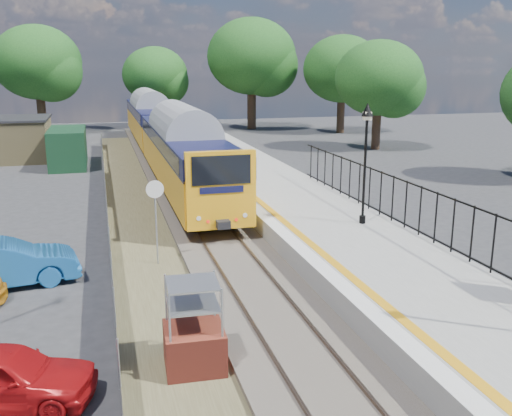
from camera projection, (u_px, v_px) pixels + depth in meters
name	position (u px, v px, depth m)	size (l,w,h in m)	color
ground	(278.00, 327.00, 15.30)	(120.00, 120.00, 0.00)	#2D2D30
track_bed	(199.00, 229.00, 24.21)	(5.90, 80.00, 0.29)	#473F38
platform	(317.00, 223.00, 23.75)	(5.00, 70.00, 0.90)	gray
platform_edge	(269.00, 216.00, 23.11)	(0.90, 70.00, 0.01)	silver
victorian_lamp_north	(366.00, 135.00, 21.22)	(0.44, 0.44, 4.60)	black
palisade_fence	(449.00, 223.00, 18.62)	(0.12, 26.00, 2.00)	black
wire_fence	(107.00, 210.00, 25.31)	(0.06, 52.00, 1.20)	#999EA3
outbuilding	(6.00, 141.00, 41.35)	(10.80, 10.10, 3.12)	#918052
tree_line	(159.00, 68.00, 53.36)	(56.80, 43.80, 11.88)	#332319
train	(162.00, 130.00, 40.56)	(2.82, 40.83, 3.51)	orange
brick_plinth	(194.00, 328.00, 12.93)	(1.40, 1.40, 2.17)	maroon
speed_sign	(156.00, 207.00, 19.52)	(0.61, 0.11, 3.05)	#999EA3
car_red	(4.00, 376.00, 11.69)	(1.50, 3.73, 1.27)	#AA0F12
car_blue	(2.00, 264.00, 17.94)	(1.60, 4.60, 1.51)	#1B5EA4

